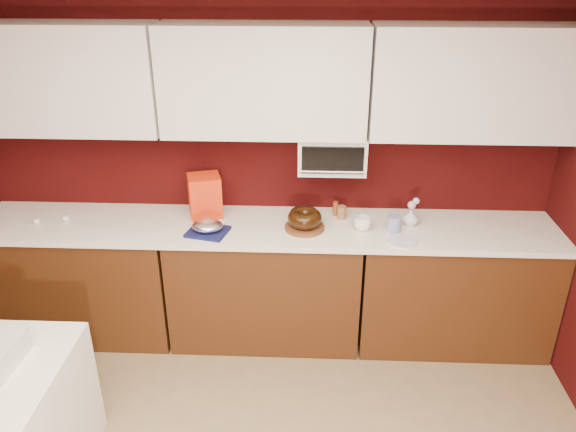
% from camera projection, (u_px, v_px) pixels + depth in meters
% --- Properties ---
extents(wall_back, '(4.00, 0.02, 2.50)m').
position_uv_depth(wall_back, '(267.00, 161.00, 3.96)').
color(wall_back, '#330707').
rests_on(wall_back, floor).
extents(base_cabinet_left, '(1.31, 0.58, 0.86)m').
position_uv_depth(base_cabinet_left, '(84.00, 279.00, 4.09)').
color(base_cabinet_left, '#46240E').
rests_on(base_cabinet_left, floor).
extents(base_cabinet_center, '(1.31, 0.58, 0.86)m').
position_uv_depth(base_cabinet_center, '(266.00, 283.00, 4.04)').
color(base_cabinet_center, '#46240E').
rests_on(base_cabinet_center, floor).
extents(base_cabinet_right, '(1.31, 0.58, 0.86)m').
position_uv_depth(base_cabinet_right, '(453.00, 288.00, 3.98)').
color(base_cabinet_right, '#46240E').
rests_on(base_cabinet_right, floor).
extents(countertop, '(4.00, 0.62, 0.04)m').
position_uv_depth(countertop, '(264.00, 228.00, 3.84)').
color(countertop, white).
rests_on(countertop, base_cabinet_center).
extents(upper_cabinet_left, '(1.31, 0.33, 0.70)m').
position_uv_depth(upper_cabinet_left, '(57.00, 79.00, 3.61)').
color(upper_cabinet_left, white).
rests_on(upper_cabinet_left, wall_back).
extents(upper_cabinet_center, '(1.31, 0.33, 0.70)m').
position_uv_depth(upper_cabinet_center, '(264.00, 81.00, 3.55)').
color(upper_cabinet_center, white).
rests_on(upper_cabinet_center, wall_back).
extents(upper_cabinet_right, '(1.31, 0.33, 0.70)m').
position_uv_depth(upper_cabinet_right, '(476.00, 83.00, 3.50)').
color(upper_cabinet_right, white).
rests_on(upper_cabinet_right, wall_back).
extents(toaster_oven, '(0.45, 0.30, 0.25)m').
position_uv_depth(toaster_oven, '(332.00, 152.00, 3.76)').
color(toaster_oven, white).
rests_on(toaster_oven, upper_cabinet_center).
extents(toaster_oven_door, '(0.40, 0.02, 0.18)m').
position_uv_depth(toaster_oven_door, '(333.00, 160.00, 3.62)').
color(toaster_oven_door, black).
rests_on(toaster_oven_door, toaster_oven).
extents(toaster_oven_handle, '(0.42, 0.02, 0.02)m').
position_uv_depth(toaster_oven_handle, '(332.00, 172.00, 3.63)').
color(toaster_oven_handle, silver).
rests_on(toaster_oven_handle, toaster_oven).
extents(cake_base, '(0.34, 0.34, 0.02)m').
position_uv_depth(cake_base, '(305.00, 227.00, 3.78)').
color(cake_base, brown).
rests_on(cake_base, countertop).
extents(bundt_cake, '(0.26, 0.26, 0.09)m').
position_uv_depth(bundt_cake, '(305.00, 218.00, 3.75)').
color(bundt_cake, black).
rests_on(bundt_cake, cake_base).
extents(navy_towel, '(0.30, 0.27, 0.02)m').
position_uv_depth(navy_towel, '(208.00, 232.00, 3.72)').
color(navy_towel, '#131747').
rests_on(navy_towel, countertop).
extents(foil_ham_nest, '(0.22, 0.19, 0.08)m').
position_uv_depth(foil_ham_nest, '(207.00, 226.00, 3.70)').
color(foil_ham_nest, silver).
rests_on(foil_ham_nest, navy_towel).
extents(roasted_ham, '(0.10, 0.09, 0.06)m').
position_uv_depth(roasted_ham, '(207.00, 222.00, 3.69)').
color(roasted_ham, '#9F4F49').
rests_on(roasted_ham, foil_ham_nest).
extents(pandoro_box, '(0.26, 0.25, 0.30)m').
position_uv_depth(pandoro_box, '(205.00, 196.00, 3.92)').
color(pandoro_box, red).
rests_on(pandoro_box, countertop).
extents(dark_pan, '(0.24, 0.24, 0.03)m').
position_uv_depth(dark_pan, '(304.00, 213.00, 3.97)').
color(dark_pan, black).
rests_on(dark_pan, countertop).
extents(coffee_mug, '(0.14, 0.14, 0.11)m').
position_uv_depth(coffee_mug, '(363.00, 222.00, 3.75)').
color(coffee_mug, white).
rests_on(coffee_mug, countertop).
extents(blue_jar, '(0.11, 0.11, 0.11)m').
position_uv_depth(blue_jar, '(394.00, 224.00, 3.73)').
color(blue_jar, navy).
rests_on(blue_jar, countertop).
extents(flower_vase, '(0.09, 0.09, 0.13)m').
position_uv_depth(flower_vase, '(411.00, 216.00, 3.81)').
color(flower_vase, silver).
rests_on(flower_vase, countertop).
extents(flower_pink, '(0.06, 0.06, 0.06)m').
position_uv_depth(flower_pink, '(412.00, 205.00, 3.77)').
color(flower_pink, pink).
rests_on(flower_pink, flower_vase).
extents(flower_blue, '(0.05, 0.05, 0.05)m').
position_uv_depth(flower_blue, '(416.00, 201.00, 3.78)').
color(flower_blue, '#99C4F6').
rests_on(flower_blue, flower_vase).
extents(china_plate, '(0.26, 0.26, 0.01)m').
position_uv_depth(china_plate, '(402.00, 241.00, 3.62)').
color(china_plate, silver).
rests_on(china_plate, countertop).
extents(amber_bottle, '(0.04, 0.04, 0.10)m').
position_uv_depth(amber_bottle, '(335.00, 208.00, 3.96)').
color(amber_bottle, brown).
rests_on(amber_bottle, countertop).
extents(paper_cup, '(0.08, 0.08, 0.09)m').
position_uv_depth(paper_cup, '(342.00, 212.00, 3.91)').
color(paper_cup, brown).
rests_on(paper_cup, countertop).
extents(egg_left, '(0.06, 0.05, 0.04)m').
position_uv_depth(egg_left, '(36.00, 221.00, 3.84)').
color(egg_left, white).
rests_on(egg_left, countertop).
extents(egg_right, '(0.06, 0.05, 0.04)m').
position_uv_depth(egg_right, '(66.00, 218.00, 3.88)').
color(egg_right, white).
rests_on(egg_right, countertop).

